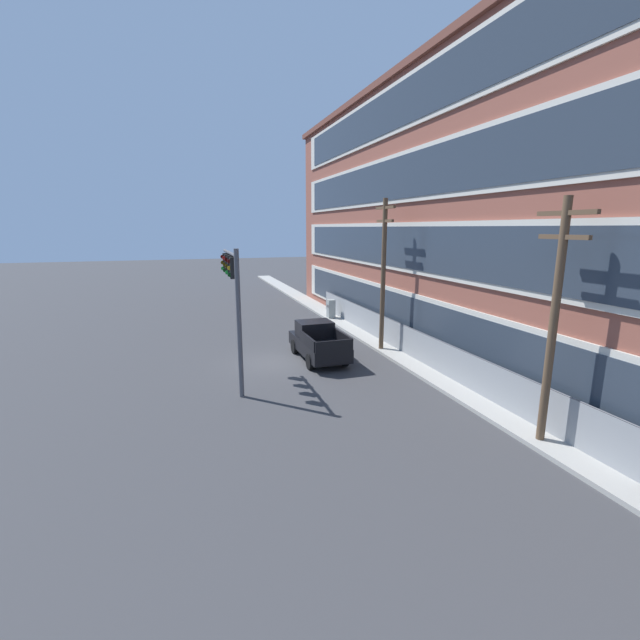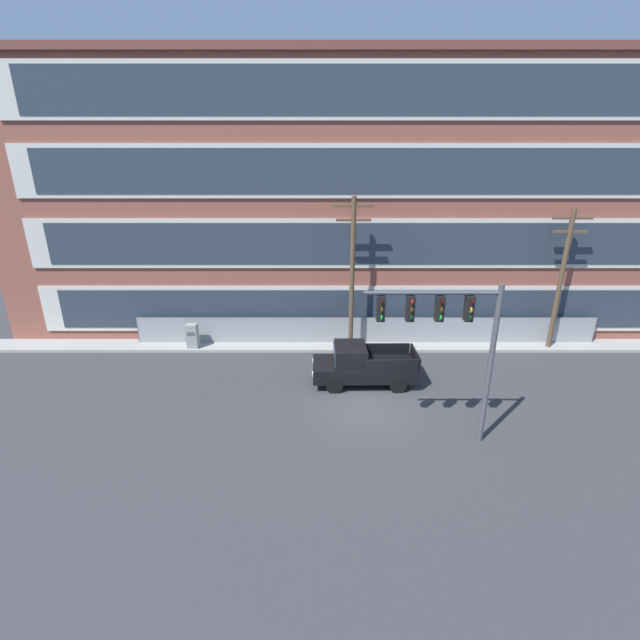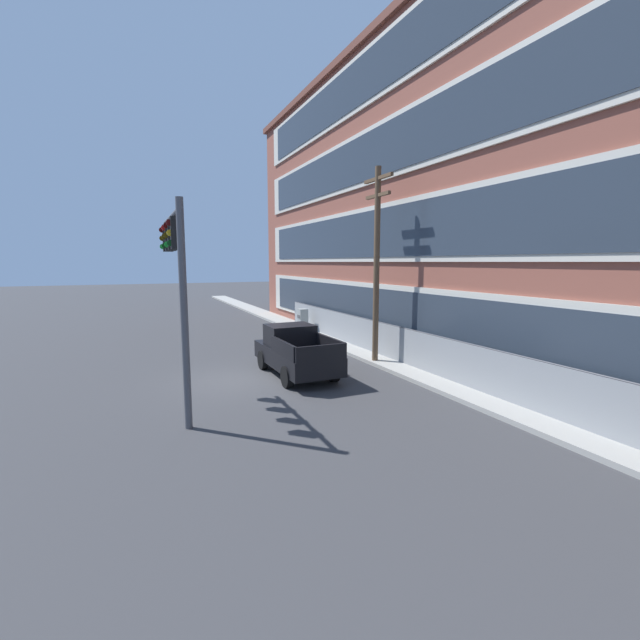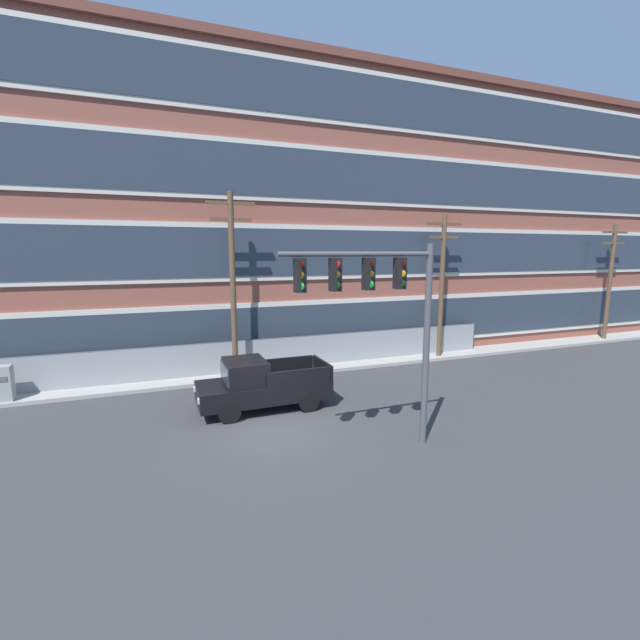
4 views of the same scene
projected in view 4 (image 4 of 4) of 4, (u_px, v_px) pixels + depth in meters
ground_plane at (275, 433)px, 14.20m from camera, size 160.00×160.00×0.00m
sidewalk_building_side at (238, 376)px, 20.43m from camera, size 80.00×1.68×0.16m
brick_mill_building at (339, 221)px, 26.22m from camera, size 55.90×8.58×15.63m
chain_link_fence at (252, 356)px, 20.88m from camera, size 26.81×0.06×1.72m
traffic_signal_mast at (382, 300)px, 12.22m from camera, size 4.74×0.43×6.18m
pickup_truck_black at (261, 385)px, 16.22m from camera, size 5.00×2.17×1.96m
utility_pole_near_corner at (233, 280)px, 19.14m from camera, size 2.13×0.26×8.54m
utility_pole_midblock at (442, 281)px, 23.44m from camera, size 2.10×0.26×7.91m
utility_pole_far_east at (610, 278)px, 28.18m from camera, size 2.18×0.26×7.69m
electrical_cabinet at (4, 385)px, 16.68m from camera, size 0.61×0.56×1.57m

